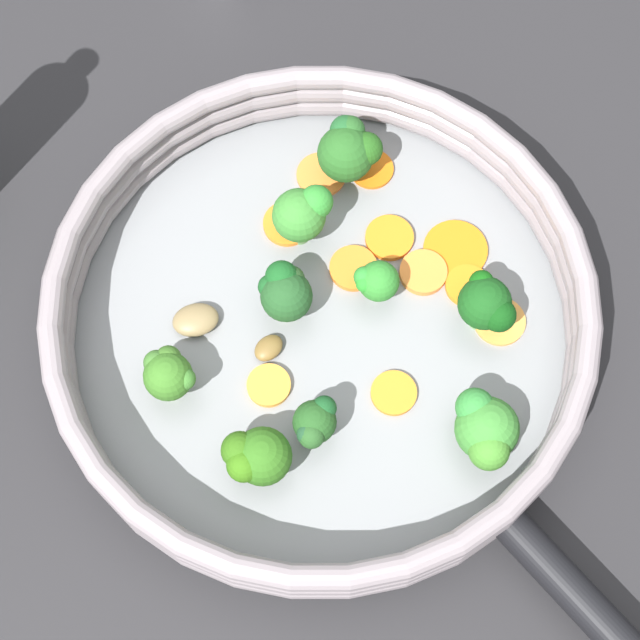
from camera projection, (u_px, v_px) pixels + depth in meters
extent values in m
plane|color=black|center=(320.00, 334.00, 0.76)|extent=(4.00, 4.00, 0.00)
cylinder|color=gray|center=(320.00, 331.00, 0.75)|extent=(0.36, 0.36, 0.01)
torus|color=gray|center=(320.00, 323.00, 0.74)|extent=(0.37, 0.37, 0.02)
torus|color=gray|center=(320.00, 314.00, 0.72)|extent=(0.37, 0.37, 0.02)
torus|color=gray|center=(320.00, 305.00, 0.71)|extent=(0.37, 0.37, 0.02)
cylinder|color=black|center=(602.00, 622.00, 0.66)|extent=(0.09, 0.17, 0.03)
sphere|color=gray|center=(451.00, 543.00, 0.69)|extent=(0.01, 0.01, 0.01)
sphere|color=gray|center=(528.00, 472.00, 0.70)|extent=(0.01, 0.01, 0.01)
cylinder|color=orange|center=(372.00, 169.00, 0.79)|extent=(0.04, 0.04, 0.00)
cylinder|color=orange|center=(351.00, 267.00, 0.76)|extent=(0.05, 0.05, 0.01)
cylinder|color=orange|center=(389.00, 238.00, 0.77)|extent=(0.05, 0.05, 0.00)
cylinder|color=orange|center=(269.00, 385.00, 0.73)|extent=(0.04, 0.04, 0.01)
cylinder|color=orange|center=(455.00, 250.00, 0.77)|extent=(0.07, 0.07, 0.00)
cylinder|color=orange|center=(321.00, 175.00, 0.79)|extent=(0.05, 0.05, 0.00)
cylinder|color=orange|center=(394.00, 393.00, 0.73)|extent=(0.04, 0.04, 0.00)
cylinder|color=orange|center=(423.00, 272.00, 0.76)|extent=(0.03, 0.03, 0.01)
cylinder|color=orange|center=(468.00, 286.00, 0.76)|extent=(0.04, 0.04, 0.00)
cylinder|color=orange|center=(287.00, 224.00, 0.77)|extent=(0.04, 0.04, 0.00)
cylinder|color=#ED9840|center=(500.00, 321.00, 0.75)|extent=(0.05, 0.05, 0.00)
cylinder|color=#5E8B4E|center=(299.00, 229.00, 0.76)|extent=(0.01, 0.01, 0.02)
sphere|color=#36792D|center=(299.00, 215.00, 0.74)|extent=(0.04, 0.04, 0.04)
sphere|color=#397535|center=(316.00, 202.00, 0.74)|extent=(0.02, 0.02, 0.02)
sphere|color=#2C7E2B|center=(316.00, 202.00, 0.74)|extent=(0.02, 0.02, 0.02)
cylinder|color=#6B9843|center=(172.00, 385.00, 0.72)|extent=(0.02, 0.02, 0.02)
sphere|color=#356B21|center=(168.00, 376.00, 0.70)|extent=(0.03, 0.03, 0.03)
sphere|color=#387229|center=(185.00, 379.00, 0.70)|extent=(0.02, 0.02, 0.02)
sphere|color=#356120|center=(168.00, 359.00, 0.71)|extent=(0.02, 0.02, 0.02)
sphere|color=#386827|center=(156.00, 363.00, 0.70)|extent=(0.02, 0.02, 0.02)
cylinder|color=#6E864D|center=(286.00, 309.00, 0.74)|extent=(0.02, 0.02, 0.02)
sphere|color=#1E481F|center=(285.00, 298.00, 0.72)|extent=(0.04, 0.04, 0.04)
sphere|color=#164A1D|center=(268.00, 291.00, 0.72)|extent=(0.02, 0.02, 0.02)
sphere|color=#144D1C|center=(282.00, 277.00, 0.72)|extent=(0.02, 0.02, 0.02)
sphere|color=#244720|center=(291.00, 280.00, 0.72)|extent=(0.02, 0.02, 0.02)
cylinder|color=#71A45D|center=(480.00, 315.00, 0.74)|extent=(0.02, 0.02, 0.02)
sphere|color=#144716|center=(485.00, 303.00, 0.72)|extent=(0.04, 0.04, 0.04)
sphere|color=#0D3E0F|center=(499.00, 315.00, 0.71)|extent=(0.02, 0.02, 0.02)
sphere|color=#0F4E0F|center=(481.00, 283.00, 0.72)|extent=(0.02, 0.02, 0.02)
cylinder|color=#649350|center=(483.00, 436.00, 0.71)|extent=(0.01, 0.01, 0.01)
sphere|color=#367A2E|center=(487.00, 429.00, 0.69)|extent=(0.04, 0.04, 0.04)
sphere|color=#3C7B27|center=(489.00, 450.00, 0.68)|extent=(0.03, 0.03, 0.03)
sphere|color=#2D7A31|center=(475.00, 407.00, 0.69)|extent=(0.03, 0.03, 0.03)
cylinder|color=#619649|center=(315.00, 429.00, 0.71)|extent=(0.01, 0.01, 0.02)
sphere|color=#1F4A1C|center=(315.00, 422.00, 0.69)|extent=(0.03, 0.03, 0.03)
sphere|color=#15451E|center=(324.00, 408.00, 0.69)|extent=(0.02, 0.02, 0.02)
sphere|color=#1B4125|center=(308.00, 434.00, 0.69)|extent=(0.02, 0.02, 0.02)
sphere|color=#244E20|center=(311.00, 435.00, 0.69)|extent=(0.02, 0.02, 0.02)
cylinder|color=#6E8656|center=(378.00, 290.00, 0.75)|extent=(0.01, 0.01, 0.02)
sphere|color=#2B7929|center=(379.00, 281.00, 0.73)|extent=(0.03, 0.03, 0.03)
sphere|color=#248225|center=(365.00, 283.00, 0.73)|extent=(0.01, 0.01, 0.01)
sphere|color=#297F2C|center=(364.00, 277.00, 0.73)|extent=(0.02, 0.02, 0.02)
cylinder|color=#67964E|center=(345.00, 168.00, 0.78)|extent=(0.01, 0.01, 0.02)
sphere|color=#23551E|center=(346.00, 154.00, 0.76)|extent=(0.04, 0.04, 0.04)
sphere|color=#1F5016|center=(366.00, 149.00, 0.76)|extent=(0.02, 0.02, 0.02)
sphere|color=#225220|center=(350.00, 131.00, 0.76)|extent=(0.02, 0.02, 0.02)
sphere|color=#1C5124|center=(345.00, 131.00, 0.76)|extent=(0.02, 0.02, 0.02)
cylinder|color=#709D50|center=(264.00, 464.00, 0.70)|extent=(0.01, 0.01, 0.02)
sphere|color=#2D6219|center=(263.00, 456.00, 0.68)|extent=(0.04, 0.04, 0.04)
sphere|color=#326813|center=(244.00, 465.00, 0.68)|extent=(0.02, 0.02, 0.02)
sphere|color=#2E5E13|center=(242.00, 451.00, 0.68)|extent=(0.02, 0.02, 0.02)
ellipsoid|color=olive|center=(196.00, 320.00, 0.74)|extent=(0.04, 0.04, 0.01)
ellipsoid|color=brown|center=(269.00, 348.00, 0.74)|extent=(0.03, 0.02, 0.01)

